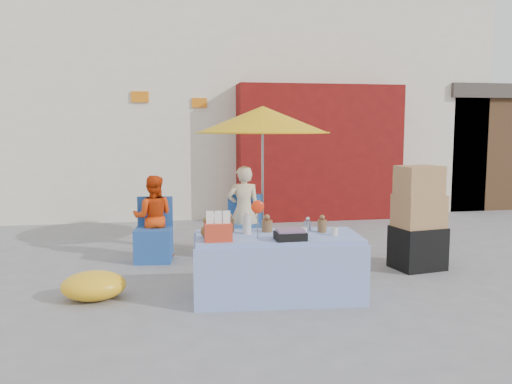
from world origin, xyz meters
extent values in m
plane|color=slate|center=(0.00, 0.00, 0.00)|extent=(80.00, 80.00, 0.00)
cube|color=silver|center=(0.00, 7.00, 2.25)|extent=(12.00, 5.00, 4.50)
cube|color=#3F3833|center=(0.00, 7.00, 4.70)|extent=(12.20, 5.20, 0.40)
cube|color=maroon|center=(2.20, 4.20, 1.30)|extent=(3.20, 0.60, 2.60)
cube|color=#4C331E|center=(6.50, 6.00, 1.20)|extent=(2.60, 3.00, 2.40)
cube|color=#3F3833|center=(6.50, 6.00, 2.55)|extent=(2.80, 3.20, 0.30)
cube|color=orange|center=(-1.20, 4.48, 2.35)|extent=(0.32, 0.04, 0.20)
cube|color=orange|center=(-0.10, 4.48, 2.25)|extent=(0.28, 0.04, 0.18)
cube|color=#869DD6|center=(0.30, -0.47, 0.34)|extent=(1.77, 0.90, 0.67)
cube|color=#869DD6|center=(0.26, -0.86, 0.31)|extent=(1.75, 0.17, 0.63)
cube|color=#869DD6|center=(0.33, -0.08, 0.31)|extent=(1.75, 0.17, 0.63)
cylinder|color=silver|center=(-0.36, -0.28, 0.76)|extent=(0.11, 0.11, 0.16)
cylinder|color=brown|center=(-0.18, -0.21, 0.75)|extent=(0.12, 0.12, 0.14)
cylinder|color=silver|center=(-0.01, -0.35, 0.77)|extent=(0.10, 0.10, 0.20)
cylinder|color=brown|center=(0.22, -0.28, 0.74)|extent=(0.13, 0.13, 0.13)
cylinder|color=#B2B2B7|center=(0.67, -0.30, 0.73)|extent=(0.09, 0.09, 0.11)
cylinder|color=brown|center=(0.80, -0.42, 0.74)|extent=(0.11, 0.11, 0.13)
cylinder|color=silver|center=(0.56, -0.54, 0.71)|extent=(0.08, 0.08, 0.08)
cylinder|color=silver|center=(0.87, -0.61, 0.71)|extent=(0.08, 0.08, 0.08)
sphere|color=brown|center=(-0.44, -0.50, 0.74)|extent=(0.13, 0.13, 0.13)
ellipsoid|color=red|center=(0.06, -0.59, 0.99)|extent=(0.14, 0.06, 0.13)
cube|color=red|center=(-0.35, -0.69, 0.76)|extent=(0.28, 0.15, 0.18)
cube|color=black|center=(0.36, -0.75, 0.71)|extent=(0.32, 0.24, 0.08)
cube|color=#214D9B|center=(-0.99, 1.35, 0.23)|extent=(0.53, 0.52, 0.45)
cube|color=#214D9B|center=(-0.96, 1.57, 0.65)|extent=(0.48, 0.10, 0.40)
cube|color=#214D9B|center=(0.26, 1.35, 0.23)|extent=(0.53, 0.52, 0.45)
cube|color=#214D9B|center=(0.29, 1.57, 0.65)|extent=(0.48, 0.10, 0.40)
imported|color=red|center=(-0.99, 1.50, 0.57)|extent=(0.61, 0.50, 1.15)
imported|color=beige|center=(0.26, 1.50, 0.63)|extent=(0.49, 0.36, 1.26)
cylinder|color=gray|center=(0.56, 1.65, 1.00)|extent=(0.04, 0.04, 2.00)
cone|color=#E0A30B|center=(0.56, 1.65, 1.90)|extent=(1.90, 1.90, 0.38)
cylinder|color=#E0A30B|center=(0.56, 1.65, 1.72)|extent=(1.90, 1.90, 0.02)
cube|color=black|center=(2.31, 0.35, 0.27)|extent=(0.67, 0.58, 0.54)
cube|color=#9E6B47|center=(2.31, 0.35, 0.74)|extent=(0.62, 0.52, 0.41)
cube|color=#9E6B47|center=(2.29, 0.32, 1.13)|extent=(0.58, 0.47, 0.37)
ellipsoid|color=yellow|center=(-1.61, -0.20, 0.15)|extent=(0.73, 0.62, 0.30)
camera|label=1|loc=(-0.95, -5.91, 1.80)|focal=38.00mm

